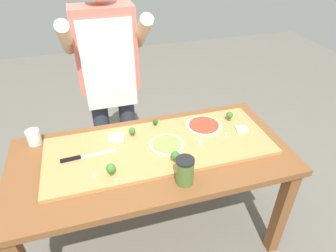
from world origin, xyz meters
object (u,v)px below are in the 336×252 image
object	(u,v)px
pizza_slice_center	(242,129)
cook_center	(109,74)
pizza_slice_far_right	(117,138)
pizza_whole_pesto_green	(167,144)
broccoli_floret_front_left	(132,131)
pizza_whole_tomato_red	(204,126)
prep_table	(153,167)
broccoli_floret_back_left	(155,122)
sauce_jar	(185,171)
cheese_crumble_b	(95,177)
flour_cup	(34,138)
broccoli_floret_front_mid	(111,169)
chefs_knife	(81,157)
cheese_crumble_a	(226,134)
broccoli_floret_center_left	(230,115)
cheese_crumble_c	(116,180)
broccoli_floret_center_right	(175,156)
cheese_crumble_d	(201,143)

from	to	relation	value
pizza_slice_center	cook_center	size ratio (longest dim) A/B	0.04
pizza_slice_far_right	pizza_slice_center	bearing A→B (deg)	-9.84
pizza_whole_pesto_green	broccoli_floret_front_left	world-z (taller)	broccoli_floret_front_left
pizza_whole_tomato_red	prep_table	bearing A→B (deg)	-158.70
broccoli_floret_back_left	sauce_jar	bearing A→B (deg)	-87.31
broccoli_floret_back_left	cheese_crumble_b	bearing A→B (deg)	-138.01
broccoli_floret_back_left	broccoli_floret_front_left	bearing A→B (deg)	-157.36
pizza_slice_far_right	flour_cup	distance (m)	0.49
flour_cup	broccoli_floret_back_left	bearing A→B (deg)	-3.93
prep_table	broccoli_floret_front_mid	size ratio (longest dim) A/B	23.11
chefs_knife	cheese_crumble_a	xyz separation A→B (m)	(0.87, -0.03, 0.00)
prep_table	sauce_jar	distance (m)	0.34
broccoli_floret_center_left	cook_center	xyz separation A→B (m)	(-0.71, 0.47, 0.18)
flour_cup	sauce_jar	world-z (taller)	sauce_jar
pizza_whole_pesto_green	chefs_knife	bearing A→B (deg)	177.03
broccoli_floret_front_left	cheese_crumble_c	world-z (taller)	broccoli_floret_front_left
prep_table	cheese_crumble_b	size ratio (longest dim) A/B	103.65
pizza_whole_pesto_green	flour_cup	xyz separation A→B (m)	(-0.75, 0.27, 0.01)
pizza_slice_center	broccoli_floret_front_left	xyz separation A→B (m)	(-0.67, 0.14, 0.03)
broccoli_floret_center_left	cheese_crumble_c	size ratio (longest dim) A/B	5.11
pizza_slice_center	broccoli_floret_center_left	distance (m)	0.13
prep_table	cook_center	distance (m)	0.74
broccoli_floret_center_right	cheese_crumble_c	xyz separation A→B (m)	(-0.33, -0.06, -0.03)
pizza_slice_far_right	cheese_crumble_a	distance (m)	0.67
pizza_slice_center	cheese_crumble_a	size ratio (longest dim) A/B	5.71
broccoli_floret_front_left	cook_center	world-z (taller)	cook_center
broccoli_floret_front_left	cook_center	distance (m)	0.50
cheese_crumble_b	cook_center	distance (m)	0.82
chefs_knife	broccoli_floret_center_right	size ratio (longest dim) A/B	4.52
prep_table	cheese_crumble_c	size ratio (longest dim) A/B	127.04
cheese_crumble_a	broccoli_floret_back_left	bearing A→B (deg)	150.21
broccoli_floret_front_mid	broccoli_floret_center_right	bearing A→B (deg)	0.80
prep_table	pizza_whole_pesto_green	distance (m)	0.17
broccoli_floret_back_left	sauce_jar	world-z (taller)	sauce_jar
prep_table	broccoli_floret_center_right	distance (m)	0.23
broccoli_floret_center_left	broccoli_floret_front_mid	distance (m)	0.87
broccoli_floret_back_left	pizza_whole_tomato_red	bearing A→B (deg)	-18.43
chefs_knife	broccoli_floret_center_left	distance (m)	0.97
chefs_knife	sauce_jar	bearing A→B (deg)	-32.03
sauce_jar	cheese_crumble_d	bearing A→B (deg)	52.91
pizza_whole_tomato_red	cheese_crumble_c	bearing A→B (deg)	-151.37
pizza_whole_tomato_red	cheese_crumble_d	xyz separation A→B (m)	(-0.09, -0.17, 0.00)
broccoli_floret_front_mid	cheese_crumble_d	size ratio (longest dim) A/B	3.40
cheese_crumble_d	sauce_jar	size ratio (longest dim) A/B	0.14
cook_center	prep_table	bearing A→B (deg)	-77.33
chefs_knife	pizza_slice_center	world-z (taller)	chefs_knife
pizza_slice_center	broccoli_floret_back_left	xyz separation A→B (m)	(-0.51, 0.20, 0.02)
cheese_crumble_b	cook_center	world-z (taller)	cook_center
broccoli_floret_front_left	cook_center	bearing A→B (deg)	98.02
broccoli_floret_front_mid	broccoli_floret_front_left	bearing A→B (deg)	61.55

